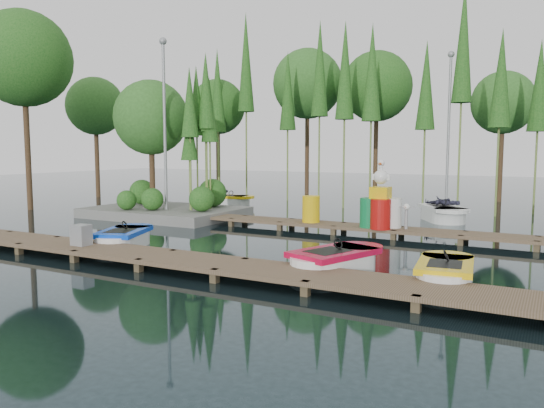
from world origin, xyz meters
The scene contains 16 objects.
ground_plane centered at (0.00, 0.00, 0.00)m, with size 90.00×90.00×0.00m, color #1A2B31.
near_dock centered at (0.00, -4.50, 0.23)m, with size 18.00×1.50×0.50m.
far_dock centered at (1.00, 2.50, 0.23)m, with size 15.00×1.20×0.50m.
island centered at (-6.30, 3.29, 3.18)m, with size 6.20×4.20×6.75m.
tree_screen centered at (-2.04, 10.60, 6.12)m, with size 34.42×18.53×10.31m.
lamp_island centered at (-5.50, 2.50, 4.26)m, with size 0.30×0.30×7.25m.
lamp_rear centered at (4.00, 11.00, 4.26)m, with size 0.30×0.30×7.25m.
boat_blue centered at (-2.53, -2.99, 0.24)m, with size 1.93×2.73×0.84m.
boat_red centered at (4.10, -3.07, 0.26)m, with size 2.02×2.87×0.88m.
boat_yellow_near centered at (6.55, -2.99, 0.24)m, with size 1.37×2.54×0.82m.
boat_yellow_far centered at (-6.02, 8.00, 0.26)m, with size 2.61×1.46×1.24m.
boat_white_far centered at (4.59, 7.18, 0.30)m, with size 2.56×3.10×1.35m.
utility_cabinet centered at (-2.58, -4.50, 0.58)m, with size 0.45×0.38×0.55m, color gray.
yellow_barrel centered at (0.97, 2.50, 0.76)m, with size 0.62×0.62×0.93m, color #E4B70C.
drum_cluster centered at (3.51, 2.34, 0.95)m, with size 1.28×1.17×2.21m.
seagull_post centered at (4.31, 2.50, 0.85)m, with size 0.51×0.28×0.82m.
Camera 1 is at (8.55, -14.34, 2.87)m, focal length 35.00 mm.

